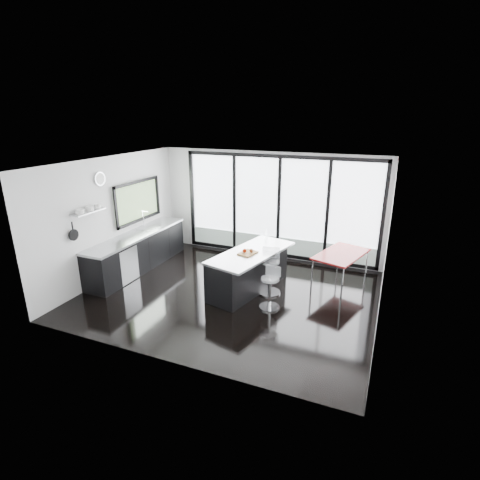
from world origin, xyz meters
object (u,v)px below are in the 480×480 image
at_px(island, 249,270).
at_px(bar_stool_far, 269,277).
at_px(bar_stool_near, 270,293).
at_px(red_table, 340,269).

bearing_deg(island, bar_stool_far, -2.74).
height_order(bar_stool_near, red_table, red_table).
distance_m(bar_stool_far, red_table, 1.69).
bearing_deg(red_table, bar_stool_near, -124.41).
distance_m(bar_stool_near, red_table, 1.99).
bearing_deg(red_table, island, -151.07).
distance_m(island, bar_stool_near, 0.95).
xyz_separation_m(bar_stool_near, bar_stool_far, (-0.21, 0.61, 0.06)).
bearing_deg(island, bar_stool_near, -42.33).
distance_m(bar_stool_near, bar_stool_far, 0.65).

